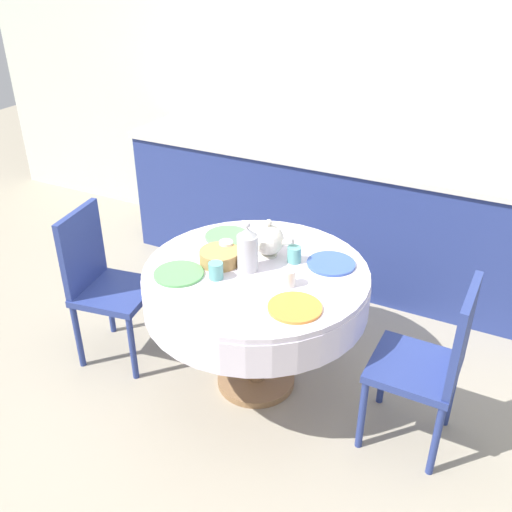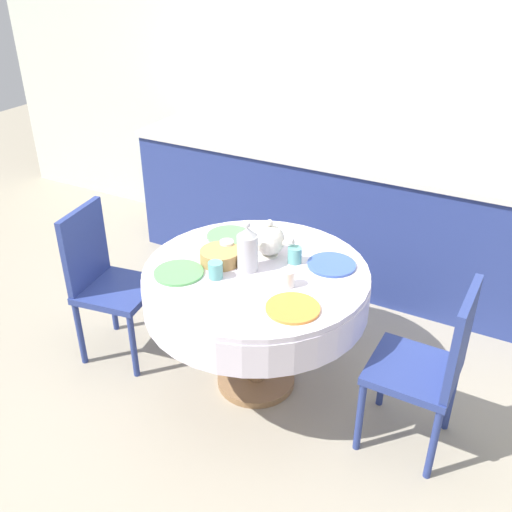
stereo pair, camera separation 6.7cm
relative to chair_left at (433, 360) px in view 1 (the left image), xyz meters
name	(u,v)px [view 1 (the left image)]	position (x,y,z in m)	size (l,w,h in m)	color
ground_plane	(256,381)	(-0.93, 0.01, -0.52)	(12.00, 12.00, 0.00)	#9E937F
wall_back	(367,89)	(-0.93, 1.73, 0.78)	(7.00, 0.05, 2.60)	beige
kitchen_counter	(342,215)	(-0.93, 1.39, -0.04)	(3.24, 0.64, 0.95)	navy
dining_table	(256,291)	(-0.93, 0.01, 0.10)	(1.17, 1.17, 0.75)	olive
chair_left	(433,360)	(0.00, 0.00, 0.00)	(0.41, 0.41, 0.93)	navy
chair_right	(102,279)	(-1.84, -0.13, 0.00)	(0.46, 0.46, 0.93)	navy
plate_near_left	(179,274)	(-1.25, -0.21, 0.24)	(0.25, 0.25, 0.01)	#5BA85B
cup_near_left	(216,271)	(-1.07, -0.15, 0.28)	(0.07, 0.07, 0.09)	#5BA39E
plate_near_right	(295,308)	(-0.61, -0.22, 0.24)	(0.25, 0.25, 0.01)	orange
cup_near_right	(288,278)	(-0.72, -0.05, 0.28)	(0.07, 0.07, 0.09)	white
plate_far_left	(227,236)	(-1.23, 0.26, 0.24)	(0.25, 0.25, 0.01)	#5BA85B
cup_far_left	(226,249)	(-1.14, 0.07, 0.28)	(0.07, 0.07, 0.09)	white
plate_far_right	(331,264)	(-0.60, 0.23, 0.24)	(0.25, 0.25, 0.01)	#3856AD
cup_far_right	(294,255)	(-0.79, 0.18, 0.28)	(0.07, 0.07, 0.09)	#5BA39E
coffee_carafe	(248,249)	(-0.97, 0.00, 0.35)	(0.11, 0.11, 0.27)	#B2B2B7
teapot	(269,240)	(-0.93, 0.18, 0.33)	(0.23, 0.16, 0.21)	silver
bread_basket	(220,257)	(-1.13, -0.01, 0.27)	(0.21, 0.21, 0.07)	#AD844C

